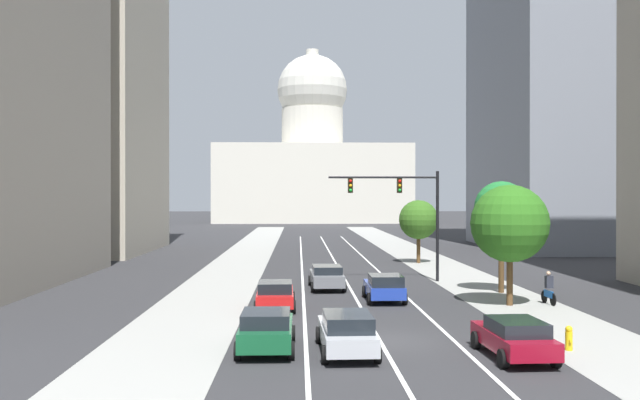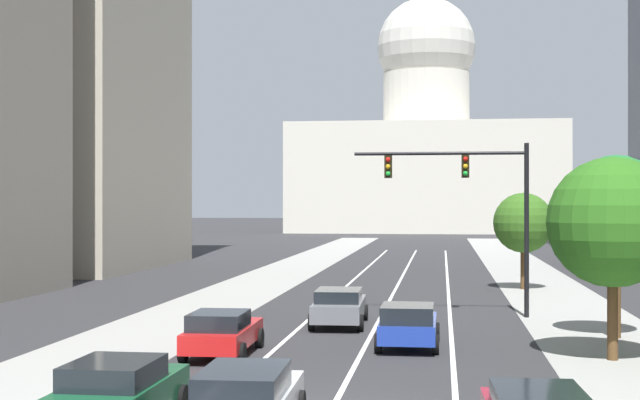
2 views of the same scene
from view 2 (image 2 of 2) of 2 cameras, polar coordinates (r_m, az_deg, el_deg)
ground_plane at (r=60.55m, az=5.20°, el=-4.67°), size 400.00×400.00×0.00m
sidewalk_left at (r=56.53m, az=-3.33°, el=-4.99°), size 4.83×130.00×0.01m
sidewalk_right at (r=55.79m, az=13.40°, el=-5.05°), size 4.83×130.00×0.01m
lane_stripe_left at (r=45.88m, az=0.81°, el=-6.13°), size 0.16×90.00×0.01m
lane_stripe_center at (r=45.63m, az=4.40°, el=-6.16°), size 0.16×90.00×0.01m
lane_stripe_right at (r=45.56m, az=8.02°, el=-6.17°), size 0.16×90.00×0.01m
capitol_building at (r=147.91m, az=6.62°, el=3.06°), size 42.40×24.16×38.63m
car_blue at (r=30.59m, az=5.51°, el=-7.72°), size 2.04×4.16×1.49m
car_red at (r=29.09m, az=-6.12°, el=-8.17°), size 2.07×4.54×1.43m
car_silver at (r=19.18m, az=-4.61°, el=-12.30°), size 2.10×4.80×1.48m
car_gray at (r=35.83m, az=1.21°, el=-6.61°), size 2.17×4.79×1.44m
car_green at (r=20.39m, az=-12.40°, el=-11.54°), size 2.07×4.26×1.50m
traffic_signal_mast at (r=38.90m, az=9.54°, el=0.50°), size 7.30×0.39×7.27m
street_tree_near_right at (r=34.00m, az=17.95°, el=0.01°), size 3.12×3.12×6.49m
street_tree_far_right at (r=51.57m, az=12.54°, el=-1.41°), size 3.30×3.30×5.31m
street_tree_mid_right at (r=29.24m, az=17.74°, el=-1.34°), size 3.98×3.98×6.20m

